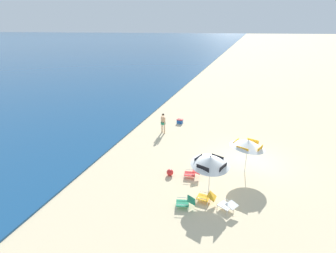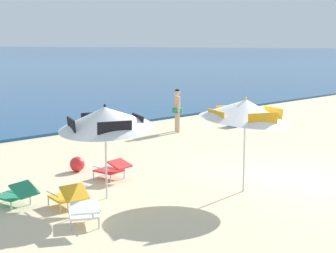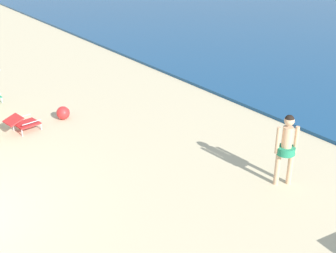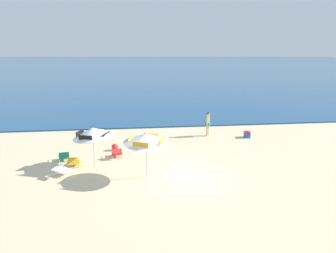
% 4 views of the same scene
% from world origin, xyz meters
% --- Properties ---
extents(ground_plane, '(800.00, 800.00, 0.00)m').
position_xyz_m(ground_plane, '(0.00, 0.00, 0.00)').
color(ground_plane, beige).
extents(beach_umbrella_striped_main, '(2.64, 2.62, 2.09)m').
position_xyz_m(beach_umbrella_striped_main, '(-4.01, 1.83, 1.75)').
color(beach_umbrella_striped_main, silver).
rests_on(beach_umbrella_striped_main, ground).
extents(beach_umbrella_striped_second, '(2.63, 2.65, 2.17)m').
position_xyz_m(beach_umbrella_striped_second, '(-1.50, 0.09, 1.84)').
color(beach_umbrella_striped_second, silver).
rests_on(beach_umbrella_striped_second, ground).
extents(lounge_chair_under_umbrella, '(0.71, 0.99, 0.52)m').
position_xyz_m(lounge_chair_under_umbrella, '(-5.66, 2.68, 0.27)').
color(lounge_chair_under_umbrella, '#1E7F56').
rests_on(lounge_chair_under_umbrella, ground).
extents(lounge_chair_beside_umbrella, '(0.89, 0.99, 0.49)m').
position_xyz_m(lounge_chair_beside_umbrella, '(-5.34, 0.76, 0.28)').
color(lounge_chair_beside_umbrella, white).
rests_on(lounge_chair_beside_umbrella, ground).
extents(lounge_chair_facing_sea, '(0.65, 0.96, 0.53)m').
position_xyz_m(lounge_chair_facing_sea, '(-4.97, 1.81, 0.27)').
color(lounge_chair_facing_sea, gold).
rests_on(lounge_chair_facing_sea, ground).
extents(lounge_chair_spare_folded, '(0.66, 0.94, 0.50)m').
position_xyz_m(lounge_chair_spare_folded, '(-2.96, 2.95, 0.28)').
color(lounge_chair_spare_folded, red).
rests_on(lounge_chair_spare_folded, ground).
extents(person_standing_near_shore, '(0.40, 0.43, 1.62)m').
position_xyz_m(person_standing_near_shore, '(3.02, 6.60, 0.94)').
color(person_standing_near_shore, '#D8A87F').
rests_on(person_standing_near_shore, ground).
extents(cooler_box, '(0.40, 0.53, 0.43)m').
position_xyz_m(cooler_box, '(5.56, 5.86, 0.20)').
color(cooler_box, '#1E56A8').
rests_on(cooler_box, ground).
extents(beach_ball, '(0.39, 0.39, 0.39)m').
position_xyz_m(beach_ball, '(-3.13, 4.20, 0.19)').
color(beach_ball, red).
rests_on(beach_ball, ground).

